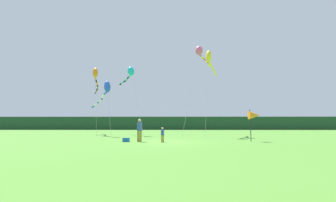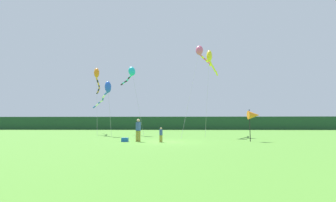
# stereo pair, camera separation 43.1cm
# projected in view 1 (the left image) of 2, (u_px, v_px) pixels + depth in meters

# --- Properties ---
(ground_plane) EXTENTS (120.00, 120.00, 0.00)m
(ground_plane) POSITION_uv_depth(u_px,v_px,m) (167.00, 142.00, 17.68)
(ground_plane) COLOR #4C842D
(distant_treeline) EXTENTS (108.00, 2.68, 3.61)m
(distant_treeline) POSITION_uv_depth(u_px,v_px,m) (170.00, 123.00, 62.61)
(distant_treeline) COLOR #1E4228
(distant_treeline) RESTS_ON ground
(person_adult) EXTENTS (0.40, 0.40, 1.80)m
(person_adult) POSITION_uv_depth(u_px,v_px,m) (140.00, 129.00, 17.75)
(person_adult) COLOR olive
(person_adult) RESTS_ON ground
(person_child) EXTENTS (0.25, 0.25, 1.13)m
(person_child) POSITION_uv_depth(u_px,v_px,m) (162.00, 134.00, 17.17)
(person_child) COLOR olive
(person_child) RESTS_ON ground
(cooler_box) EXTENTS (0.51, 0.42, 0.31)m
(cooler_box) POSITION_uv_depth(u_px,v_px,m) (126.00, 140.00, 17.61)
(cooler_box) COLOR #1959B2
(cooler_box) RESTS_ON ground
(banner_flag_pole) EXTENTS (0.90, 0.70, 2.59)m
(banner_flag_pole) POSITION_uv_depth(u_px,v_px,m) (254.00, 115.00, 18.32)
(banner_flag_pole) COLOR black
(banner_flag_pole) RESTS_ON ground
(kite_rainbow) EXTENTS (4.22, 7.68, 10.88)m
(kite_rainbow) POSITION_uv_depth(u_px,v_px,m) (200.00, 52.00, 26.85)
(kite_rainbow) COLOR #B2B2B2
(kite_rainbow) RESTS_ON ground
(kite_orange) EXTENTS (4.20, 10.87, 9.41)m
(kite_orange) POSITION_uv_depth(u_px,v_px,m) (96.00, 76.00, 31.64)
(kite_orange) COLOR #B2B2B2
(kite_orange) RESTS_ON ground
(kite_cyan) EXTENTS (4.61, 6.94, 9.30)m
(kite_cyan) POSITION_uv_depth(u_px,v_px,m) (130.00, 73.00, 30.37)
(kite_cyan) COLOR #B2B2B2
(kite_cyan) RESTS_ON ground
(kite_blue) EXTENTS (4.80, 7.08, 6.70)m
(kite_blue) POSITION_uv_depth(u_px,v_px,m) (105.00, 91.00, 27.43)
(kite_blue) COLOR #B2B2B2
(kite_blue) RESTS_ON ground
(kite_yellow) EXTENTS (2.82, 6.54, 10.64)m
(kite_yellow) POSITION_uv_depth(u_px,v_px,m) (209.00, 58.00, 27.97)
(kite_yellow) COLOR #B2B2B2
(kite_yellow) RESTS_ON ground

